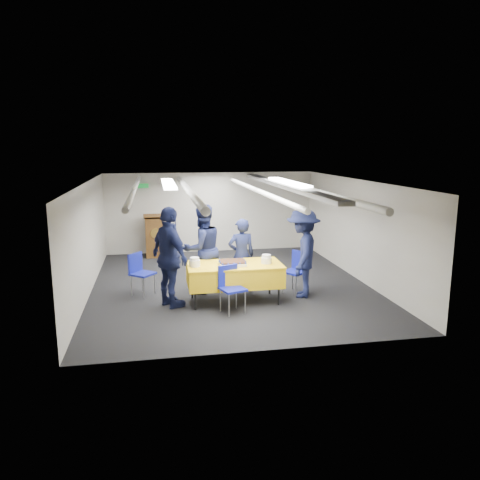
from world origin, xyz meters
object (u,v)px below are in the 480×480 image
sheet_cake (232,263)px  sailor_a (241,255)px  sailor_b (202,249)px  podium (156,235)px  chair_right (297,267)px  sailor_c (170,257)px  sailor_d (303,253)px  chair_left (139,269)px  serving_table (234,274)px  chair_near (230,284)px

sheet_cake → sailor_a: 0.79m
sailor_b → podium: bearing=-97.3°
sheet_cake → sailor_b: sailor_b is taller
podium → chair_right: (2.91, -3.81, -0.08)m
sailor_a → sailor_c: sailor_c is taller
sheet_cake → sailor_c: (-1.20, 0.02, 0.16)m
sheet_cake → sailor_c: size_ratio=0.27×
podium → sailor_c: sailor_c is taller
chair_right → sailor_d: bearing=-86.9°
sailor_a → sailor_c: bearing=21.2°
chair_left → sailor_d: (3.28, -0.73, 0.38)m
sailor_a → chair_left: bearing=-8.7°
podium → chair_left: size_ratio=1.44×
podium → sailor_c: bearing=-86.7°
sheet_cake → podium: 4.53m
chair_right → sailor_b: bearing=169.8°
serving_table → podium: (-1.50, 4.21, 0.05)m
sailor_a → serving_table: bearing=64.2°
sheet_cake → sailor_c: bearing=179.2°
sheet_cake → chair_left: bearing=153.5°
podium → sailor_d: size_ratio=0.69×
sailor_a → sailor_b: (-0.81, 0.10, 0.15)m
sheet_cake → chair_near: 0.55m
sailor_a → sailor_d: 1.29m
sheet_cake → sailor_a: sailor_a is taller
serving_table → chair_right: (1.41, 0.40, -0.03)m
chair_near → sailor_d: bearing=21.4°
sheet_cake → sailor_d: bearing=6.5°
sailor_b → sailor_d: size_ratio=1.02×
chair_right → chair_left: 3.30m
podium → chair_near: (1.33, -4.74, -0.08)m
sailor_d → sheet_cake: bearing=-60.6°
sheet_cake → podium: size_ratio=0.42×
chair_left → sailor_c: (0.61, -0.89, 0.44)m
serving_table → podium: podium is taller
podium → sailor_d: sailor_d is taller
podium → sailor_a: size_ratio=0.80×
podium → chair_left: podium is taller
chair_left → sailor_b: size_ratio=0.47×
sailor_c → chair_right: bearing=-108.8°
sailor_b → sailor_c: 1.07m
serving_table → chair_right: 1.46m
chair_right → serving_table: bearing=-164.2°
sailor_a → podium: bearing=-67.6°
chair_right → sheet_cake: bearing=-162.0°
sheet_cake → podium: bearing=108.7°
chair_right → sailor_a: bearing=167.8°
serving_table → podium: size_ratio=1.49×
sailor_b → sailor_c: (-0.70, -0.81, 0.04)m
sheet_cake → chair_near: chair_near is taller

